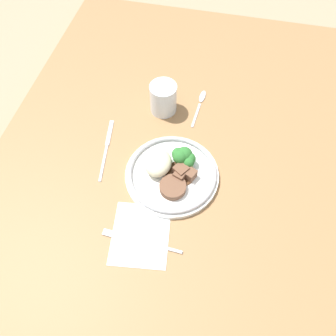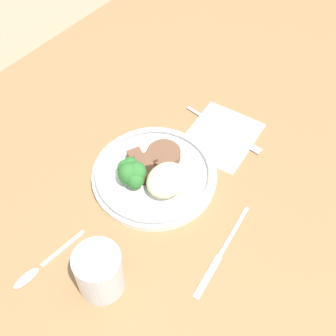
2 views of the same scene
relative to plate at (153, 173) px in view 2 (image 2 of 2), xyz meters
name	(u,v)px [view 2 (image 2 of 2)]	position (x,y,z in m)	size (l,w,h in m)	color
ground_plane	(169,183)	(-0.04, 0.01, -0.07)	(8.00, 8.00, 0.00)	#998466
dining_table	(169,176)	(-0.04, 0.01, -0.04)	(1.56, 1.00, 0.05)	olive
napkin	(221,136)	(-0.18, 0.04, -0.02)	(0.18, 0.15, 0.00)	white
plate	(153,173)	(0.00, 0.00, 0.00)	(0.25, 0.25, 0.07)	white
juice_glass	(100,273)	(0.22, 0.07, 0.02)	(0.08, 0.08, 0.09)	yellow
fork	(230,133)	(-0.19, 0.05, -0.02)	(0.02, 0.20, 0.00)	#B7B7BC
knife	(221,254)	(0.05, 0.20, -0.02)	(0.21, 0.04, 0.00)	#B7B7BC
spoon	(36,271)	(0.28, -0.03, -0.02)	(0.15, 0.02, 0.01)	#B7B7BC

